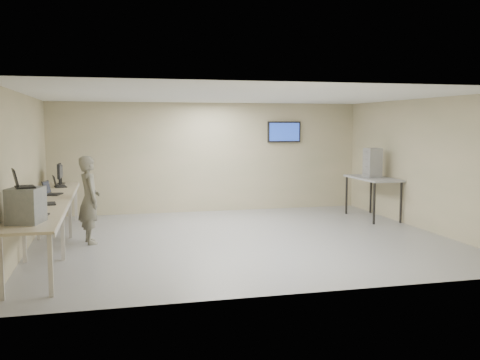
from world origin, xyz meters
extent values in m
cube|color=#ABABAB|center=(0.00, 0.00, 0.00)|extent=(8.00, 7.00, 0.01)
cube|color=white|center=(0.00, 0.00, 2.80)|extent=(8.00, 7.00, 0.01)
cube|color=beige|center=(0.00, 3.50, 1.40)|extent=(8.00, 0.01, 2.80)
cube|color=beige|center=(0.00, -3.50, 1.40)|extent=(8.00, 0.01, 2.80)
cube|color=beige|center=(-4.00, 0.00, 1.40)|extent=(0.01, 7.00, 2.80)
cube|color=beige|center=(4.00, 0.00, 1.40)|extent=(0.01, 7.00, 2.80)
cube|color=black|center=(2.00, 3.48, 2.05)|extent=(0.15, 0.04, 0.15)
cube|color=black|center=(2.00, 3.44, 2.05)|extent=(0.90, 0.06, 0.55)
cube|color=#1C39A4|center=(2.00, 3.40, 2.05)|extent=(0.82, 0.01, 0.47)
cube|color=beige|center=(-3.60, 0.00, 0.88)|extent=(0.75, 6.00, 0.04)
cube|color=beige|center=(-3.23, 0.00, 0.85)|extent=(0.02, 6.00, 0.06)
cube|color=beige|center=(-3.90, -2.85, 0.43)|extent=(0.06, 0.06, 0.86)
cube|color=beige|center=(-3.30, -2.85, 0.43)|extent=(0.06, 0.06, 0.86)
cube|color=beige|center=(-3.90, -0.90, 0.43)|extent=(0.06, 0.06, 0.86)
cube|color=beige|center=(-3.30, -0.90, 0.43)|extent=(0.06, 0.06, 0.86)
cube|color=beige|center=(-3.90, 0.90, 0.43)|extent=(0.06, 0.06, 0.86)
cube|color=beige|center=(-3.30, 0.90, 0.43)|extent=(0.06, 0.06, 0.86)
cube|color=beige|center=(-3.90, 2.85, 0.43)|extent=(0.06, 0.06, 0.86)
cube|color=beige|center=(-3.30, 2.85, 0.43)|extent=(0.06, 0.06, 0.86)
cube|color=gray|center=(-3.65, -2.30, 1.15)|extent=(0.52, 0.56, 0.49)
cube|color=black|center=(-3.65, -2.30, 1.40)|extent=(0.32, 0.39, 0.02)
cube|color=black|center=(-3.77, -2.30, 1.53)|extent=(0.14, 0.33, 0.24)
cube|color=black|center=(-3.76, -2.30, 1.53)|extent=(0.11, 0.29, 0.20)
cube|color=black|center=(-3.56, -1.78, 0.91)|extent=(0.31, 0.40, 0.02)
cube|color=black|center=(-3.70, -1.78, 1.06)|extent=(0.11, 0.35, 0.26)
cube|color=black|center=(-3.68, -1.78, 1.06)|extent=(0.09, 0.31, 0.22)
cube|color=black|center=(-3.55, -0.56, 0.91)|extent=(0.31, 0.39, 0.02)
cube|color=black|center=(-3.68, -0.56, 1.05)|extent=(0.12, 0.34, 0.26)
cube|color=black|center=(-3.67, -0.56, 1.05)|extent=(0.09, 0.30, 0.21)
cube|color=black|center=(-3.57, 0.70, 0.91)|extent=(0.34, 0.41, 0.02)
cube|color=black|center=(-3.70, 0.70, 1.05)|extent=(0.15, 0.34, 0.25)
cube|color=black|center=(-3.69, 0.70, 1.05)|extent=(0.12, 0.30, 0.21)
cube|color=black|center=(-3.55, 2.00, 0.91)|extent=(0.30, 0.37, 0.02)
cube|color=black|center=(-3.67, 2.00, 1.04)|extent=(0.12, 0.32, 0.24)
cube|color=black|center=(-3.66, 2.00, 1.04)|extent=(0.10, 0.28, 0.20)
cylinder|color=black|center=(-3.60, 2.37, 0.91)|extent=(0.22, 0.22, 0.02)
cube|color=black|center=(-3.60, 2.37, 1.00)|extent=(0.04, 0.03, 0.17)
cube|color=black|center=(-3.60, 2.37, 1.22)|extent=(0.05, 0.49, 0.33)
cube|color=black|center=(-3.57, 2.37, 1.22)|extent=(0.00, 0.45, 0.28)
cylinder|color=black|center=(-3.60, 2.75, 0.91)|extent=(0.19, 0.19, 0.01)
cube|color=black|center=(-3.60, 2.75, 0.99)|extent=(0.04, 0.03, 0.15)
cube|color=black|center=(-3.60, 2.75, 1.17)|extent=(0.05, 0.42, 0.28)
cube|color=black|center=(-3.57, 2.75, 1.17)|extent=(0.00, 0.38, 0.24)
imported|color=#525748|center=(-2.90, 0.33, 0.83)|extent=(0.53, 0.69, 1.67)
cube|color=#9C9C9C|center=(3.60, 1.51, 0.97)|extent=(0.77, 1.65, 0.04)
cube|color=black|center=(3.27, 0.79, 0.47)|extent=(0.04, 0.04, 0.95)
cube|color=black|center=(3.27, 2.24, 0.47)|extent=(0.04, 0.04, 0.95)
cube|color=black|center=(3.93, 0.79, 0.47)|extent=(0.04, 0.04, 0.95)
cube|color=black|center=(3.93, 2.24, 0.47)|extent=(0.04, 0.04, 0.95)
cube|color=#A3A3A4|center=(3.58, 1.51, 1.08)|extent=(0.33, 0.37, 0.17)
cube|color=#A3A3A4|center=(3.58, 1.51, 1.25)|extent=(0.33, 0.37, 0.17)
cube|color=#A3A3A4|center=(3.58, 1.51, 1.43)|extent=(0.33, 0.37, 0.17)
cube|color=#A3A3A4|center=(3.58, 1.51, 1.60)|extent=(0.33, 0.37, 0.17)
camera|label=1|loc=(-2.53, -10.05, 2.26)|focal=40.00mm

